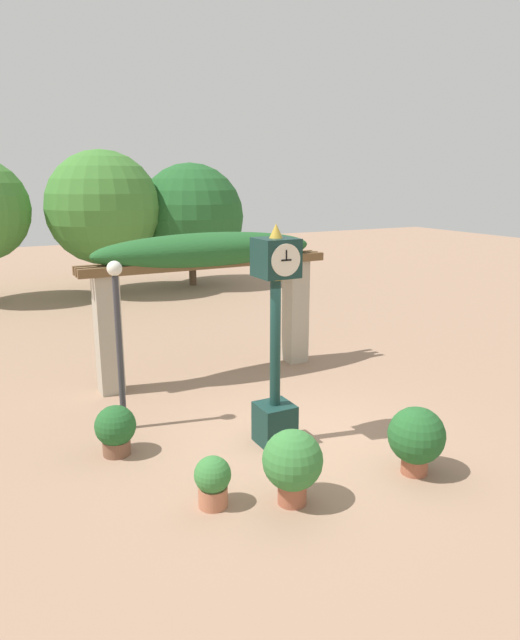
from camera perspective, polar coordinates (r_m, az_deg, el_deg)
name	(u,v)px	position (r m, az deg, el deg)	size (l,w,h in m)	color
ground_plane	(295,440)	(9.34, 3.55, -11.92)	(60.00, 60.00, 0.00)	#9E7A60
pedestal_clock	(275,342)	(8.65, 1.54, -2.17)	(0.57, 0.62, 3.45)	#14332D
pergola	(208,266)	(11.65, -5.22, 5.44)	(5.23, 1.05, 3.01)	#A89E89
potted_plant_near_left	(293,463)	(7.47, 3.27, -14.05)	(0.78, 0.78, 1.00)	#9E563D
potted_plant_near_right	(116,429)	(8.99, -14.25, -10.50)	(0.62, 0.62, 0.77)	brown
potted_plant_far_left	(213,480)	(7.52, -4.75, -15.68)	(0.48, 0.48, 0.68)	#B26B4C
potted_plant_far_right	(416,437)	(8.45, 15.36, -11.24)	(0.80, 0.80, 0.98)	#9E563D
lamp_post	(118,325)	(9.39, -14.02, -0.51)	(0.24, 0.24, 2.83)	#333338
tree_line	(112,212)	(21.24, -14.58, 10.42)	(11.00, 4.11, 5.03)	brown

